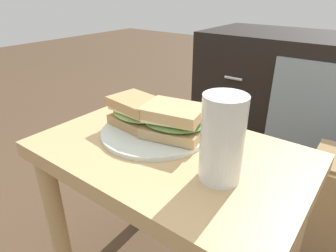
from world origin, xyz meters
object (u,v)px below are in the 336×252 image
Objects in this scene: tv_cabinet at (307,102)px; sandwich_front at (137,112)px; sandwich_back at (174,121)px; beer_glass at (222,140)px; plate at (155,132)px.

tv_cabinet is 0.96m from sandwich_front.
tv_cabinet is 7.04× the size of sandwich_front.
sandwich_front is 0.88× the size of sandwich_back.
tv_cabinet is at bearing 93.84° from beer_glass.
sandwich_front is at bearing -174.13° from plate.
plate is 0.06m from sandwich_back.
beer_glass reaches higher than plate.
beer_glass reaches higher than sandwich_back.
tv_cabinet is at bearing 78.88° from sandwich_front.
sandwich_front reaches higher than plate.
sandwich_front is (-0.18, -0.92, 0.21)m from tv_cabinet.
sandwich_front is (-0.05, -0.01, 0.04)m from plate.
beer_glass is at bearing -13.04° from sandwich_front.
beer_glass is at bearing -86.16° from tv_cabinet.
beer_glass is (0.15, -0.07, 0.03)m from sandwich_back.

